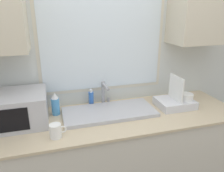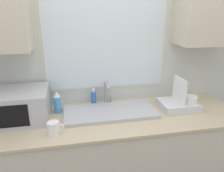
{
  "view_description": "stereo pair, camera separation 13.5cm",
  "coord_description": "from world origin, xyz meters",
  "views": [
    {
      "loc": [
        -0.47,
        -1.25,
        1.78
      ],
      "look_at": [
        -0.02,
        0.29,
        1.21
      ],
      "focal_mm": 35.0,
      "sensor_mm": 36.0,
      "label": 1
    },
    {
      "loc": [
        -0.34,
        -1.29,
        1.78
      ],
      "look_at": [
        -0.02,
        0.29,
        1.21
      ],
      "focal_mm": 35.0,
      "sensor_mm": 36.0,
      "label": 2
    }
  ],
  "objects": [
    {
      "name": "spray_bottle",
      "position": [
        -0.46,
        0.49,
        1.03
      ],
      "size": [
        0.07,
        0.07,
        0.2
      ],
      "color": "#4C99D8",
      "rests_on": "countertop"
    },
    {
      "name": "mug_near_sink",
      "position": [
        -0.48,
        0.13,
        0.98
      ],
      "size": [
        0.12,
        0.08,
        0.1
      ],
      "color": "white",
      "rests_on": "countertop"
    },
    {
      "name": "microwave",
      "position": [
        -0.78,
        0.43,
        1.06
      ],
      "size": [
        0.51,
        0.4,
        0.24
      ],
      "color": "#B2B2B7",
      "rests_on": "countertop"
    },
    {
      "name": "soap_bottle",
      "position": [
        -0.14,
        0.59,
        1.0
      ],
      "size": [
        0.05,
        0.05,
        0.16
      ],
      "color": "blue",
      "rests_on": "countertop"
    },
    {
      "name": "faucet",
      "position": [
        -0.02,
        0.56,
        1.07
      ],
      "size": [
        0.08,
        0.19,
        0.22
      ],
      "color": "#99999E",
      "rests_on": "countertop"
    },
    {
      "name": "wall_back",
      "position": [
        0.0,
        0.65,
        1.41
      ],
      "size": [
        6.0,
        0.38,
        2.6
      ],
      "color": "silver",
      "rests_on": "ground_plane"
    },
    {
      "name": "sink_basin",
      "position": [
        -0.02,
        0.38,
        0.95
      ],
      "size": [
        0.78,
        0.36,
        0.03
      ],
      "color": "#B2B2B7",
      "rests_on": "countertop"
    },
    {
      "name": "dish_rack",
      "position": [
        0.61,
        0.35,
        0.99
      ],
      "size": [
        0.32,
        0.26,
        0.29
      ],
      "color": "silver",
      "rests_on": "countertop"
    },
    {
      "name": "countertop",
      "position": [
        0.0,
        0.33,
        0.47
      ],
      "size": [
        2.2,
        0.69,
        0.93
      ],
      "color": "beige",
      "rests_on": "ground_plane"
    }
  ]
}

